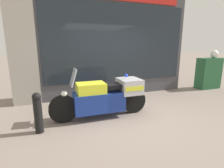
{
  "coord_description": "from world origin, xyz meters",
  "views": [
    {
      "loc": [
        -1.98,
        -3.88,
        1.81
      ],
      "look_at": [
        -0.32,
        0.63,
        0.72
      ],
      "focal_mm": 28.0,
      "sensor_mm": 36.0,
      "label": 1
    }
  ],
  "objects_px": {
    "utility_cabinet": "(208,73)",
    "white_helmet": "(214,54)",
    "street_bollard": "(38,112)",
    "paramedic_motorcycle": "(105,96)"
  },
  "relations": [
    {
      "from": "paramedic_motorcycle",
      "to": "utility_cabinet",
      "type": "xyz_separation_m",
      "value": [
        4.96,
        1.35,
        0.09
      ]
    },
    {
      "from": "street_bollard",
      "to": "white_helmet",
      "type": "bearing_deg",
      "value": 13.63
    },
    {
      "from": "paramedic_motorcycle",
      "to": "white_helmet",
      "type": "xyz_separation_m",
      "value": [
        5.07,
        1.28,
        0.88
      ]
    },
    {
      "from": "paramedic_motorcycle",
      "to": "street_bollard",
      "type": "bearing_deg",
      "value": 12.58
    },
    {
      "from": "white_helmet",
      "to": "street_bollard",
      "type": "bearing_deg",
      "value": -166.37
    },
    {
      "from": "paramedic_motorcycle",
      "to": "street_bollard",
      "type": "distance_m",
      "value": 1.61
    },
    {
      "from": "white_helmet",
      "to": "paramedic_motorcycle",
      "type": "bearing_deg",
      "value": -165.83
    },
    {
      "from": "utility_cabinet",
      "to": "white_helmet",
      "type": "bearing_deg",
      "value": -30.73
    },
    {
      "from": "paramedic_motorcycle",
      "to": "utility_cabinet",
      "type": "bearing_deg",
      "value": -164.06
    },
    {
      "from": "white_helmet",
      "to": "street_bollard",
      "type": "relative_size",
      "value": 0.36
    }
  ]
}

